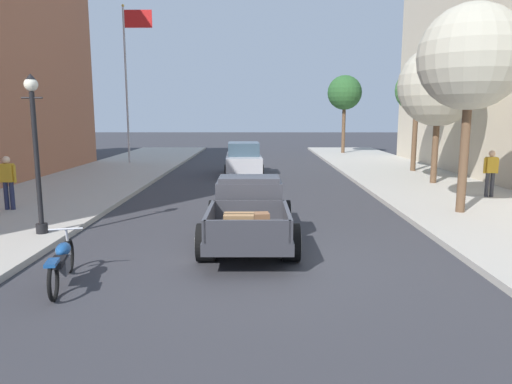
{
  "coord_description": "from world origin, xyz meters",
  "views": [
    {
      "loc": [
        0.23,
        -9.48,
        3.07
      ],
      "look_at": [
        0.14,
        2.95,
        1.0
      ],
      "focal_mm": 33.05,
      "sensor_mm": 36.0,
      "label": 1
    }
  ],
  "objects_px": {
    "pedestrian_sidewalk_left": "(8,179)",
    "pedestrian_sidewalk_right": "(491,171)",
    "hotrod_truck_gunmetal": "(249,210)",
    "street_lamp_near": "(35,143)",
    "street_tree_second": "(439,86)",
    "street_tree_nearest": "(471,58)",
    "motorcycle_parked": "(62,262)",
    "street_tree_third": "(417,91)",
    "street_tree_farthest": "(345,93)",
    "car_background_silver": "(244,160)",
    "flagpole": "(129,67)"
  },
  "relations": [
    {
      "from": "pedestrian_sidewalk_left",
      "to": "street_tree_third",
      "type": "relative_size",
      "value": 0.32
    },
    {
      "from": "hotrod_truck_gunmetal",
      "to": "street_lamp_near",
      "type": "height_order",
      "value": "street_lamp_near"
    },
    {
      "from": "motorcycle_parked",
      "to": "street_tree_second",
      "type": "relative_size",
      "value": 0.36
    },
    {
      "from": "street_lamp_near",
      "to": "pedestrian_sidewalk_right",
      "type": "bearing_deg",
      "value": 21.26
    },
    {
      "from": "hotrod_truck_gunmetal",
      "to": "street_tree_second",
      "type": "bearing_deg",
      "value": 48.96
    },
    {
      "from": "motorcycle_parked",
      "to": "street_tree_nearest",
      "type": "relative_size",
      "value": 0.35
    },
    {
      "from": "motorcycle_parked",
      "to": "car_background_silver",
      "type": "height_order",
      "value": "car_background_silver"
    },
    {
      "from": "street_tree_second",
      "to": "street_tree_farthest",
      "type": "relative_size",
      "value": 1.0
    },
    {
      "from": "street_lamp_near",
      "to": "street_tree_third",
      "type": "xyz_separation_m",
      "value": [
        13.36,
        13.08,
        1.82
      ]
    },
    {
      "from": "hotrod_truck_gunmetal",
      "to": "flagpole",
      "type": "distance_m",
      "value": 19.47
    },
    {
      "from": "street_tree_second",
      "to": "flagpole",
      "type": "bearing_deg",
      "value": 150.77
    },
    {
      "from": "pedestrian_sidewalk_right",
      "to": "street_tree_farthest",
      "type": "height_order",
      "value": "street_tree_farthest"
    },
    {
      "from": "street_tree_nearest",
      "to": "street_tree_farthest",
      "type": "distance_m",
      "value": 21.88
    },
    {
      "from": "car_background_silver",
      "to": "street_tree_third",
      "type": "bearing_deg",
      "value": 3.86
    },
    {
      "from": "pedestrian_sidewalk_right",
      "to": "street_tree_second",
      "type": "bearing_deg",
      "value": 101.91
    },
    {
      "from": "street_lamp_near",
      "to": "pedestrian_sidewalk_left",
      "type": "bearing_deg",
      "value": 128.56
    },
    {
      "from": "pedestrian_sidewalk_left",
      "to": "street_tree_second",
      "type": "xyz_separation_m",
      "value": [
        15.15,
        5.81,
        3.12
      ]
    },
    {
      "from": "pedestrian_sidewalk_left",
      "to": "pedestrian_sidewalk_right",
      "type": "distance_m",
      "value": 16.05
    },
    {
      "from": "street_lamp_near",
      "to": "street_tree_second",
      "type": "relative_size",
      "value": 0.67
    },
    {
      "from": "street_lamp_near",
      "to": "street_tree_third",
      "type": "bearing_deg",
      "value": 44.39
    },
    {
      "from": "car_background_silver",
      "to": "street_tree_farthest",
      "type": "xyz_separation_m",
      "value": [
        7.15,
        12.04,
        3.83
      ]
    },
    {
      "from": "street_tree_second",
      "to": "street_tree_farthest",
      "type": "xyz_separation_m",
      "value": [
        -1.1,
        15.81,
        0.39
      ]
    },
    {
      "from": "pedestrian_sidewalk_right",
      "to": "hotrod_truck_gunmetal",
      "type": "bearing_deg",
      "value": -147.35
    },
    {
      "from": "street_tree_nearest",
      "to": "street_lamp_near",
      "type": "bearing_deg",
      "value": -166.96
    },
    {
      "from": "pedestrian_sidewalk_left",
      "to": "street_tree_farthest",
      "type": "bearing_deg",
      "value": 56.98
    },
    {
      "from": "street_tree_second",
      "to": "street_lamp_near",
      "type": "bearing_deg",
      "value": -145.79
    },
    {
      "from": "street_tree_nearest",
      "to": "motorcycle_parked",
      "type": "bearing_deg",
      "value": -148.72
    },
    {
      "from": "pedestrian_sidewalk_left",
      "to": "street_tree_third",
      "type": "bearing_deg",
      "value": 32.97
    },
    {
      "from": "hotrod_truck_gunmetal",
      "to": "street_lamp_near",
      "type": "xyz_separation_m",
      "value": [
        -5.13,
        0.12,
        1.63
      ]
    },
    {
      "from": "pedestrian_sidewalk_left",
      "to": "flagpole",
      "type": "bearing_deg",
      "value": 89.84
    },
    {
      "from": "hotrod_truck_gunmetal",
      "to": "pedestrian_sidewalk_left",
      "type": "height_order",
      "value": "pedestrian_sidewalk_left"
    },
    {
      "from": "pedestrian_sidewalk_left",
      "to": "car_background_silver",
      "type": "bearing_deg",
      "value": 54.23
    },
    {
      "from": "hotrod_truck_gunmetal",
      "to": "street_tree_farthest",
      "type": "relative_size",
      "value": 0.86
    },
    {
      "from": "motorcycle_parked",
      "to": "street_lamp_near",
      "type": "relative_size",
      "value": 0.54
    },
    {
      "from": "street_lamp_near",
      "to": "street_tree_second",
      "type": "bearing_deg",
      "value": 34.21
    },
    {
      "from": "pedestrian_sidewalk_right",
      "to": "flagpole",
      "type": "xyz_separation_m",
      "value": [
        -15.83,
        11.9,
        4.68
      ]
    },
    {
      "from": "motorcycle_parked",
      "to": "street_tree_farthest",
      "type": "xyz_separation_m",
      "value": [
        9.91,
        27.71,
        4.15
      ]
    },
    {
      "from": "car_background_silver",
      "to": "flagpole",
      "type": "relative_size",
      "value": 0.48
    },
    {
      "from": "flagpole",
      "to": "street_tree_farthest",
      "type": "bearing_deg",
      "value": 27.69
    },
    {
      "from": "car_background_silver",
      "to": "street_tree_third",
      "type": "distance_m",
      "value": 9.45
    },
    {
      "from": "hotrod_truck_gunmetal",
      "to": "flagpole",
      "type": "relative_size",
      "value": 0.54
    },
    {
      "from": "pedestrian_sidewalk_right",
      "to": "motorcycle_parked",
      "type": "bearing_deg",
      "value": -144.19
    },
    {
      "from": "street_tree_third",
      "to": "pedestrian_sidewalk_left",
      "type": "bearing_deg",
      "value": -147.03
    },
    {
      "from": "street_lamp_near",
      "to": "street_tree_farthest",
      "type": "bearing_deg",
      "value": 64.44
    },
    {
      "from": "pedestrian_sidewalk_right",
      "to": "street_tree_nearest",
      "type": "distance_m",
      "value": 4.91
    },
    {
      "from": "motorcycle_parked",
      "to": "street_tree_third",
      "type": "bearing_deg",
      "value": 54.66
    },
    {
      "from": "motorcycle_parked",
      "to": "flagpole",
      "type": "distance_m",
      "value": 21.44
    },
    {
      "from": "flagpole",
      "to": "street_tree_nearest",
      "type": "relative_size",
      "value": 1.52
    },
    {
      "from": "pedestrian_sidewalk_right",
      "to": "flagpole",
      "type": "distance_m",
      "value": 20.35
    },
    {
      "from": "hotrod_truck_gunmetal",
      "to": "pedestrian_sidewalk_left",
      "type": "xyz_separation_m",
      "value": [
        -7.45,
        3.03,
        0.33
      ]
    }
  ]
}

